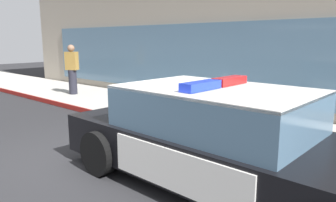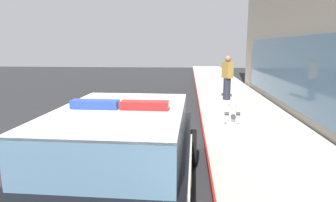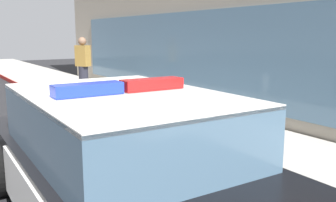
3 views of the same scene
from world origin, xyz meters
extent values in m
plane|color=#262628|center=(0.00, 0.00, 0.00)|extent=(48.00, 48.00, 0.00)
cube|color=#B2ADA3|center=(0.00, 3.55, 0.07)|extent=(48.00, 2.72, 0.15)
cube|color=maroon|center=(0.00, 2.18, 0.08)|extent=(28.80, 0.04, 0.14)
cube|color=slate|center=(-1.16, 4.93, 1.45)|extent=(14.71, 0.08, 2.10)
cube|color=black|center=(2.37, 0.86, 0.50)|extent=(4.99, 2.01, 0.60)
cube|color=silver|center=(0.63, 0.90, 0.67)|extent=(1.42, 1.89, 0.05)
cube|color=silver|center=(2.29, 1.83, 0.50)|extent=(2.08, 0.07, 0.51)
cube|color=silver|center=(2.25, -0.10, 0.50)|extent=(2.08, 0.07, 0.51)
cube|color=yellow|center=(2.29, 1.84, 0.50)|extent=(0.22, 0.02, 0.26)
cube|color=slate|center=(2.17, 0.86, 1.07)|extent=(2.61, 1.77, 0.60)
cube|color=silver|center=(2.17, 0.86, 1.36)|extent=(2.61, 1.77, 0.04)
cube|color=red|center=(2.18, 1.21, 1.44)|extent=(0.21, 0.65, 0.11)
cube|color=blue|center=(2.16, 0.52, 1.44)|extent=(0.21, 0.65, 0.11)
cylinder|color=black|center=(0.75, 1.85, 0.34)|extent=(0.68, 0.23, 0.68)
cylinder|color=black|center=(0.71, -0.06, 0.34)|extent=(0.68, 0.23, 0.68)
cylinder|color=silver|center=(-1.39, 2.93, 0.20)|extent=(0.28, 0.28, 0.10)
cylinder|color=silver|center=(-1.39, 2.93, 0.47)|extent=(0.19, 0.19, 0.45)
sphere|color=silver|center=(-1.39, 2.93, 0.77)|extent=(0.22, 0.22, 0.22)
cylinder|color=#333338|center=(-1.39, 2.93, 0.84)|extent=(0.06, 0.06, 0.05)
cylinder|color=#333338|center=(-1.39, 2.79, 0.50)|extent=(0.09, 0.10, 0.09)
cylinder|color=#333338|center=(-1.39, 3.08, 0.50)|extent=(0.09, 0.10, 0.09)
cylinder|color=#333338|center=(-1.24, 2.93, 0.46)|extent=(0.10, 0.12, 0.12)
cylinder|color=#23232D|center=(-5.27, 3.28, 0.57)|extent=(0.28, 0.28, 0.85)
cube|color=olive|center=(-5.27, 3.28, 1.31)|extent=(0.48, 0.42, 0.62)
sphere|color=#8C664C|center=(-5.27, 3.28, 1.74)|extent=(0.24, 0.24, 0.24)
camera|label=1|loc=(4.52, -2.79, 2.02)|focal=34.02mm
camera|label=2|loc=(5.91, 1.79, 2.22)|focal=30.62mm
camera|label=3|loc=(5.41, -0.73, 1.94)|focal=39.78mm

